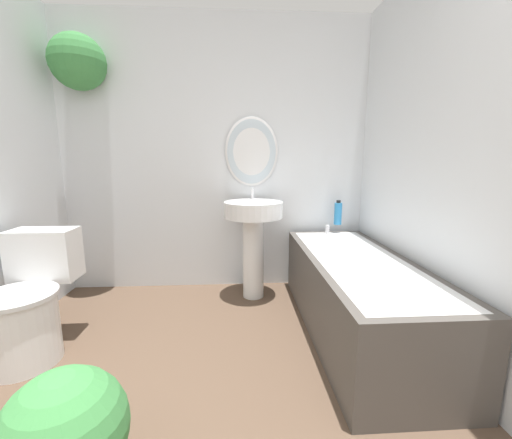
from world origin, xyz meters
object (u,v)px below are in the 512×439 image
(toilet, at_px, (29,305))
(potted_plant, at_px, (65,439))
(shampoo_bottle, at_px, (338,213))
(pedestal_sink, at_px, (253,230))
(bathtub, at_px, (357,293))

(toilet, relative_size, potted_plant, 1.44)
(shampoo_bottle, bearing_deg, toilet, -156.86)
(pedestal_sink, xyz_separation_m, shampoo_bottle, (0.78, 0.17, 0.11))
(pedestal_sink, bearing_deg, toilet, -151.42)
(toilet, xyz_separation_m, bathtub, (2.06, 0.15, -0.05))
(shampoo_bottle, bearing_deg, bathtub, -97.43)
(toilet, bearing_deg, shampoo_bottle, 23.14)
(potted_plant, bearing_deg, toilet, 126.55)
(toilet, distance_m, bathtub, 2.07)
(bathtub, height_order, shampoo_bottle, shampoo_bottle)
(pedestal_sink, xyz_separation_m, bathtub, (0.68, -0.61, -0.32))
(bathtub, xyz_separation_m, shampoo_bottle, (0.10, 0.78, 0.43))
(toilet, distance_m, pedestal_sink, 1.60)
(toilet, xyz_separation_m, pedestal_sink, (1.38, 0.75, 0.27))
(bathtub, bearing_deg, shampoo_bottle, 82.57)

